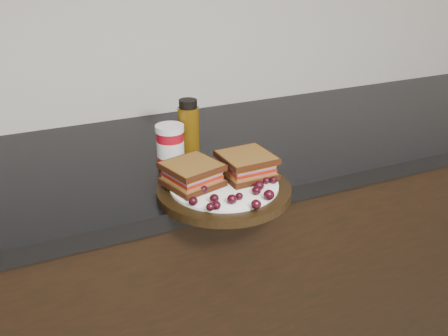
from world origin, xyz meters
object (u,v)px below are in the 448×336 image
Objects in this scene: plate at (224,190)px; sandwich_left at (192,174)px; oil_bottle at (189,129)px; condiment_jar at (170,145)px.

plate is 2.71× the size of sandwich_left.
sandwich_left is 0.21m from oil_bottle.
condiment_jar is at bearing -153.69° from oil_bottle.
condiment_jar reaches higher than sandwich_left.
oil_bottle reaches higher than sandwich_left.
condiment_jar is (0.01, 0.17, 0.00)m from sandwich_left.
oil_bottle reaches higher than plate.
plate is at bearing -37.17° from sandwich_left.
condiment_jar is (-0.05, 0.19, 0.04)m from plate.
oil_bottle is (0.07, 0.20, 0.02)m from sandwich_left.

